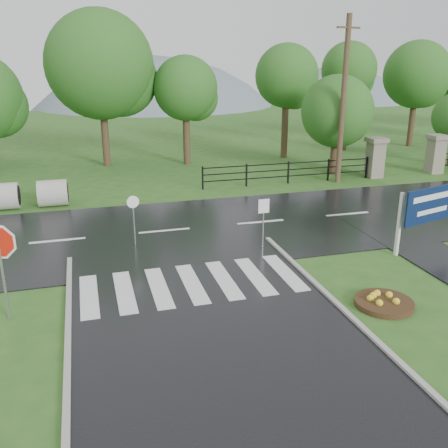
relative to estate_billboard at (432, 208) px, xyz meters
name	(u,v)px	position (x,y,z in m)	size (l,w,h in m)	color
ground	(244,385)	(-8.53, -5.40, -1.62)	(120.00, 120.00, 0.00)	#2D5D1F
main_road	(164,232)	(-8.53, 4.60, -1.62)	(90.00, 8.00, 0.04)	black
crosswalk	(192,283)	(-8.53, -0.40, -1.56)	(6.50, 2.80, 0.02)	silver
pillar_west	(375,157)	(4.47, 10.60, -0.44)	(1.00, 1.00, 2.24)	gray
pillar_east	(436,153)	(8.47, 10.60, -0.44)	(1.00, 1.00, 2.24)	gray
fence_west	(288,170)	(-0.78, 10.60, -0.89)	(9.58, 0.08, 1.20)	black
hills	(131,210)	(-5.04, 59.60, -17.15)	(102.00, 48.00, 48.00)	slate
treeline	(144,162)	(-7.53, 18.60, -1.62)	(83.20, 5.20, 10.00)	#235B1C
estate_billboard	(432,208)	(0.00, 0.00, 0.00)	(2.60, 0.80, 2.35)	silver
flower_bed	(384,302)	(-3.72, -3.13, -1.50)	(1.61, 1.61, 0.32)	#332111
reg_sign_small	(264,213)	(-5.44, 1.86, -0.29)	(0.41, 0.06, 1.84)	#939399
reg_sign_round	(134,214)	(-9.80, 3.32, -0.38)	(0.44, 0.09, 1.90)	#939399
utility_pole_east	(343,101)	(1.92, 10.10, 2.73)	(1.50, 0.49, 8.56)	#473523
entrance_tree_left	(337,112)	(2.70, 12.10, 1.95)	(4.07, 4.07, 5.63)	#3D2B1C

